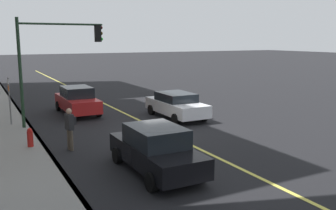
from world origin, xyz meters
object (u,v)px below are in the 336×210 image
object	(u,v)px
car_red	(77,100)
street_sign_post	(9,98)
traffic_light_mast	(54,53)
car_white	(176,105)
pedestrian_with_backpack	(70,126)
fire_hydrant	(30,139)
car_black	(156,149)

from	to	relation	value
car_red	street_sign_post	world-z (taller)	street_sign_post
traffic_light_mast	car_red	bearing A→B (deg)	-31.21
traffic_light_mast	street_sign_post	size ratio (longest dim) A/B	2.14
car_white	traffic_light_mast	distance (m)	7.34
pedestrian_with_backpack	fire_hydrant	xyz separation A→B (m)	(0.78, 1.48, -0.57)
car_white	fire_hydrant	distance (m)	8.92
car_black	pedestrian_with_backpack	bearing A→B (deg)	26.71
car_black	street_sign_post	world-z (taller)	street_sign_post
fire_hydrant	street_sign_post	bearing A→B (deg)	3.68
pedestrian_with_backpack	car_red	bearing A→B (deg)	-16.39
car_red	fire_hydrant	bearing A→B (deg)	151.22
car_red	fire_hydrant	world-z (taller)	car_red
car_white	traffic_light_mast	bearing A→B (deg)	82.12
street_sign_post	pedestrian_with_backpack	bearing A→B (deg)	-162.14
pedestrian_with_backpack	car_black	bearing A→B (deg)	-153.29
traffic_light_mast	street_sign_post	bearing A→B (deg)	64.29
car_black	car_red	bearing A→B (deg)	-1.01
car_red	traffic_light_mast	size ratio (longest dim) A/B	0.84
fire_hydrant	car_red	bearing A→B (deg)	-28.78
car_white	traffic_light_mast	world-z (taller)	traffic_light_mast
car_white	car_red	bearing A→B (deg)	50.88
pedestrian_with_backpack	street_sign_post	distance (m)	5.83
car_white	pedestrian_with_backpack	world-z (taller)	pedestrian_with_backpack
car_red	street_sign_post	xyz separation A→B (m)	(-1.94, 3.98, 0.71)
car_white	fire_hydrant	bearing A→B (deg)	108.24
pedestrian_with_backpack	traffic_light_mast	bearing A→B (deg)	-4.96
pedestrian_with_backpack	traffic_light_mast	xyz separation A→B (m)	(4.49, -0.39, 2.82)
car_black	pedestrian_with_backpack	xyz separation A→B (m)	(3.96, 1.99, 0.22)
pedestrian_with_backpack	street_sign_post	bearing A→B (deg)	17.86
car_black	fire_hydrant	distance (m)	5.89
car_red	pedestrian_with_backpack	xyz separation A→B (m)	(-7.47, 2.20, 0.20)
car_white	fire_hydrant	world-z (taller)	car_white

